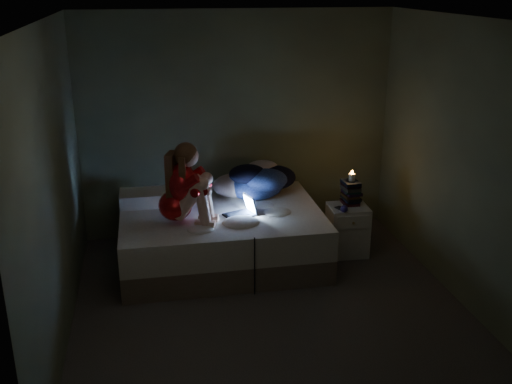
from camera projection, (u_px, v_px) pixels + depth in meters
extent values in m
cube|color=#302C29|center=(271.00, 309.00, 5.57)|extent=(3.60, 3.80, 0.02)
cube|color=silver|center=(273.00, 18.00, 4.69)|extent=(3.60, 3.80, 0.02)
cube|color=#424A39|center=(237.00, 126.00, 6.90)|extent=(3.60, 0.02, 2.60)
cube|color=#424A39|center=(343.00, 280.00, 3.36)|extent=(3.60, 0.02, 2.60)
cube|color=#424A39|center=(53.00, 189.00, 4.81)|extent=(0.02, 3.80, 2.60)
cube|color=#424A39|center=(465.00, 165.00, 5.44)|extent=(0.02, 3.80, 2.60)
cube|color=silver|center=(143.00, 198.00, 6.49)|extent=(0.50, 0.36, 0.15)
cube|color=beige|center=(347.00, 230.00, 6.60)|extent=(0.44, 0.39, 0.56)
cylinder|color=beige|center=(352.00, 178.00, 6.49)|extent=(0.07, 0.07, 0.08)
cube|color=black|center=(342.00, 209.00, 6.42)|extent=(0.12, 0.16, 0.01)
sphere|color=navy|center=(345.00, 209.00, 6.32)|extent=(0.08, 0.08, 0.08)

